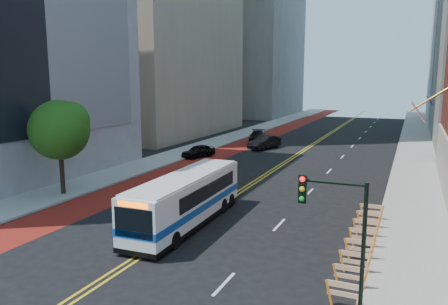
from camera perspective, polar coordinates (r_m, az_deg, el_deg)
ground at (r=22.42m, az=-9.49°, el=-12.31°), size 160.00×160.00×0.00m
sidewalk_left at (r=53.50m, az=-2.87°, el=0.79°), size 4.00×140.00×0.15m
sidewalk_right at (r=48.08m, az=23.72°, el=-1.04°), size 4.00×140.00×0.15m
bus_lane_paint at (r=51.92m, az=0.99°, el=0.44°), size 3.60×140.00×0.01m
center_line_inner at (r=49.48m, az=9.50°, el=-0.15°), size 0.14×140.00×0.01m
center_line_outer at (r=49.40m, az=9.90°, el=-0.18°), size 0.14×140.00×0.01m
lane_dashes at (r=56.38m, az=16.40°, el=0.79°), size 0.14×98.20×0.01m
construction_barriers at (r=22.24m, az=17.49°, el=-10.96°), size 1.42×10.91×1.00m
street_tree at (r=32.79m, az=-20.60°, el=3.06°), size 4.20×4.20×6.70m
traffic_signal at (r=14.75m, az=14.42°, el=-8.91°), size 2.21×0.34×5.07m
transit_bus at (r=25.22m, az=-4.86°, el=-6.02°), size 2.64×10.76×2.94m
car_a at (r=46.58m, az=-3.36°, el=0.19°), size 2.86×4.26×1.35m
car_b at (r=52.34m, az=5.32°, el=1.35°), size 2.99×5.08×1.58m
car_c at (r=57.35m, az=4.41°, el=2.06°), size 3.54×5.64×1.52m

